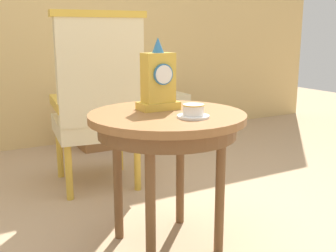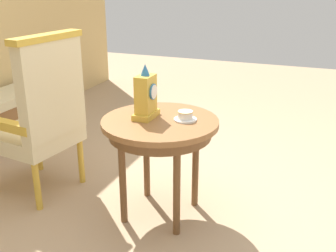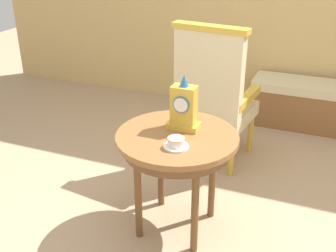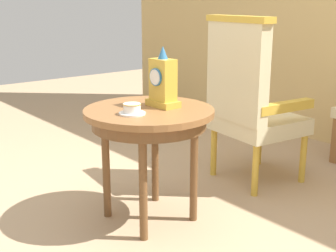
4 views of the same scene
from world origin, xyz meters
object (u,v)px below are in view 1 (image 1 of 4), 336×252
side_table (167,129)px  mantel_clock (158,81)px  armchair (98,100)px  window_bench (131,119)px  teacup_left (193,111)px

side_table → mantel_clock: bearing=86.9°
side_table → armchair: 0.87m
side_table → window_bench: size_ratio=0.67×
teacup_left → armchair: bearing=94.1°
armchair → window_bench: armchair is taller
mantel_clock → window_bench: 1.97m
mantel_clock → side_table: bearing=-93.1°
side_table → window_bench: (0.65, 1.87, -0.36)m
teacup_left → mantel_clock: mantel_clock is taller
teacup_left → armchair: armchair is taller
mantel_clock → armchair: bearing=92.2°
side_table → teacup_left: 0.19m
side_table → teacup_left: teacup_left is taller
teacup_left → window_bench: (0.60, 2.01, -0.46)m
window_bench → armchair: bearing=-123.9°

